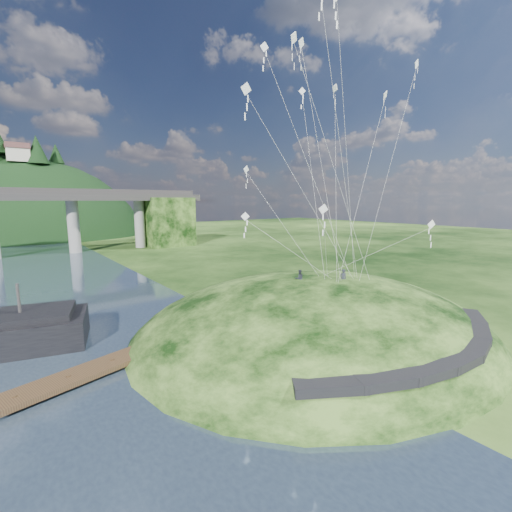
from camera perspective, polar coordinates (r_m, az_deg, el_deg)
ground at (r=27.83m, az=0.97°, el=-16.84°), size 320.00×320.00×0.00m
grass_hill at (r=34.76m, az=9.58°, el=-14.18°), size 36.00×32.00×13.00m
footpath at (r=26.97m, az=28.01°, el=-14.00°), size 22.29×5.84×0.83m
wooden_dock at (r=28.43m, az=-22.83°, el=-16.01°), size 14.46×5.60×1.02m
kite_flyers at (r=32.57m, az=10.00°, el=-2.22°), size 4.30×3.23×1.88m
kite_swarm at (r=29.85m, az=10.78°, el=24.57°), size 16.47×15.36×17.95m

